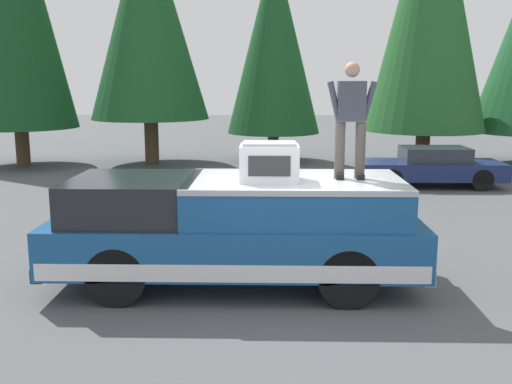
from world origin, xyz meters
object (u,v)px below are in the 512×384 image
object	(u,v)px
compressor_unit	(269,162)
person_on_truck_bed	(351,117)
parked_car_navy	(431,167)
pickup_truck	(236,229)

from	to	relation	value
compressor_unit	person_on_truck_bed	world-z (taller)	person_on_truck_bed
compressor_unit	parked_car_navy	world-z (taller)	compressor_unit
pickup_truck	compressor_unit	bearing A→B (deg)	-110.55
person_on_truck_bed	parked_car_navy	distance (m)	9.49
compressor_unit	person_on_truck_bed	distance (m)	1.36
parked_car_navy	person_on_truck_bed	bearing A→B (deg)	157.31
person_on_truck_bed	parked_car_navy	xyz separation A→B (m)	(8.56, -3.58, -1.97)
pickup_truck	person_on_truck_bed	bearing A→B (deg)	-88.60
pickup_truck	compressor_unit	xyz separation A→B (m)	(-0.19, -0.50, 1.05)
compressor_unit	person_on_truck_bed	size ratio (longest dim) A/B	0.50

